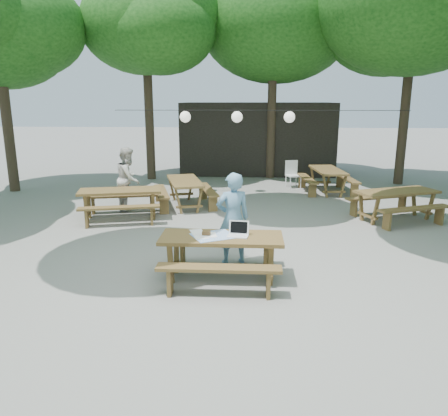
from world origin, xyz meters
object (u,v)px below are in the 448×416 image
object	(u,v)px
main_picnic_table	(222,257)
picnic_table_nw	(121,204)
woman	(233,219)
second_person	(129,179)
plastic_chair	(293,180)

from	to	relation	value
main_picnic_table	picnic_table_nw	distance (m)	4.56
picnic_table_nw	woman	bearing A→B (deg)	-57.65
woman	second_person	size ratio (longest dim) A/B	0.99
woman	plastic_chair	xyz separation A→B (m)	(1.78, 7.24, -0.58)
second_person	plastic_chair	world-z (taller)	second_person
main_picnic_table	picnic_table_nw	xyz separation A→B (m)	(-2.76, 3.63, 0.00)
main_picnic_table	second_person	xyz separation A→B (m)	(-2.81, 4.64, 0.46)
second_person	plastic_chair	xyz separation A→B (m)	(4.75, 3.37, -0.59)
plastic_chair	picnic_table_nw	bearing A→B (deg)	-155.69
woman	main_picnic_table	bearing A→B (deg)	61.80
main_picnic_table	plastic_chair	size ratio (longest dim) A/B	2.22
woman	second_person	xyz separation A→B (m)	(-2.97, 3.88, 0.00)
second_person	picnic_table_nw	bearing A→B (deg)	-176.42
second_person	plastic_chair	distance (m)	5.85
second_person	plastic_chair	bearing A→B (deg)	-54.10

